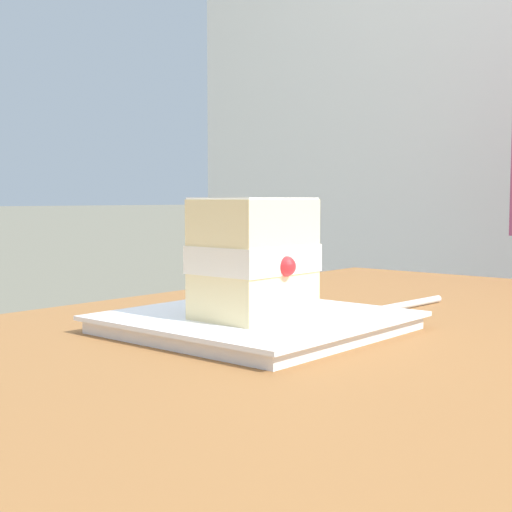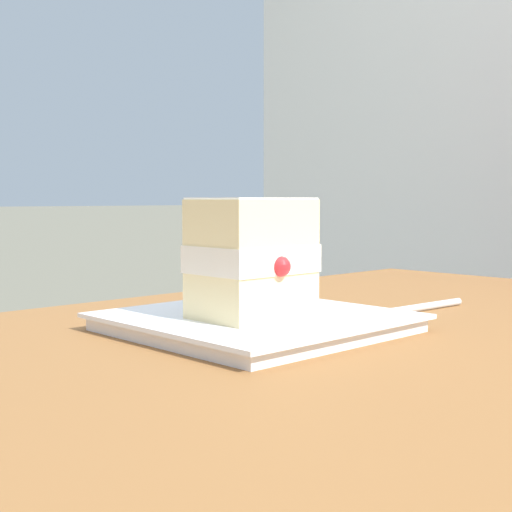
% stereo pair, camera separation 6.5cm
% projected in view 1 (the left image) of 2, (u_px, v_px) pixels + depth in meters
% --- Properties ---
extents(dessert_plate, '(0.23, 0.23, 0.02)m').
position_uv_depth(dessert_plate, '(256.00, 322.00, 0.66)').
color(dessert_plate, white).
rests_on(dessert_plate, patio_table).
extents(cake_slice, '(0.10, 0.08, 0.11)m').
position_uv_depth(cake_slice, '(254.00, 258.00, 0.63)').
color(cake_slice, beige).
rests_on(cake_slice, dessert_plate).
extents(dessert_fork, '(0.17, 0.03, 0.01)m').
position_uv_depth(dessert_fork, '(391.00, 308.00, 0.77)').
color(dessert_fork, silver).
rests_on(dessert_fork, patio_table).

